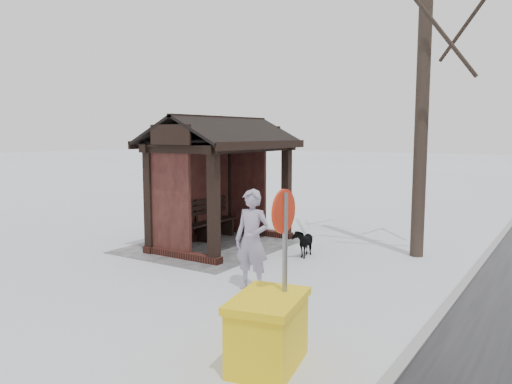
{
  "coord_description": "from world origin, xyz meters",
  "views": [
    {
      "loc": [
        9.44,
        7.09,
        2.69
      ],
      "look_at": [
        -0.23,
        0.8,
        1.33
      ],
      "focal_mm": 35.0,
      "sensor_mm": 36.0,
      "label": 1
    }
  ],
  "objects_px": {
    "dog": "(303,242)",
    "road_sign": "(284,235)",
    "grit_bin": "(268,331)",
    "pedestrian": "(252,240)",
    "bus_shelter": "(217,155)"
  },
  "relations": [
    {
      "from": "dog",
      "to": "road_sign",
      "type": "relative_size",
      "value": 0.36
    },
    {
      "from": "dog",
      "to": "road_sign",
      "type": "height_order",
      "value": "road_sign"
    },
    {
      "from": "grit_bin",
      "to": "road_sign",
      "type": "height_order",
      "value": "road_sign"
    },
    {
      "from": "pedestrian",
      "to": "dog",
      "type": "height_order",
      "value": "pedestrian"
    },
    {
      "from": "bus_shelter",
      "to": "road_sign",
      "type": "relative_size",
      "value": 1.76
    },
    {
      "from": "pedestrian",
      "to": "dog",
      "type": "distance_m",
      "value": 2.66
    },
    {
      "from": "dog",
      "to": "road_sign",
      "type": "bearing_deg",
      "value": -76.77
    },
    {
      "from": "road_sign",
      "to": "grit_bin",
      "type": "bearing_deg",
      "value": -10.57
    },
    {
      "from": "bus_shelter",
      "to": "road_sign",
      "type": "height_order",
      "value": "bus_shelter"
    },
    {
      "from": "pedestrian",
      "to": "grit_bin",
      "type": "xyz_separation_m",
      "value": [
        2.29,
        1.73,
        -0.45
      ]
    },
    {
      "from": "pedestrian",
      "to": "road_sign",
      "type": "bearing_deg",
      "value": -51.94
    },
    {
      "from": "dog",
      "to": "road_sign",
      "type": "distance_m",
      "value": 5.2
    },
    {
      "from": "pedestrian",
      "to": "road_sign",
      "type": "distance_m",
      "value": 2.76
    },
    {
      "from": "dog",
      "to": "bus_shelter",
      "type": "bearing_deg",
      "value": 171.51
    },
    {
      "from": "bus_shelter",
      "to": "road_sign",
      "type": "xyz_separation_m",
      "value": [
        4.46,
        4.4,
        -0.66
      ]
    }
  ]
}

